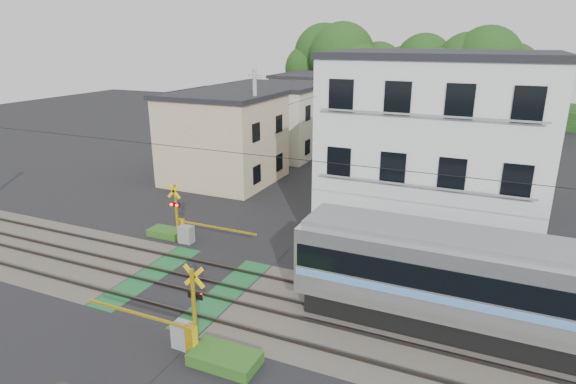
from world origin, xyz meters
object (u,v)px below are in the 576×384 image
at_px(crossing_signal_far, 185,229).
at_px(apartment_block, 436,149).
at_px(pedestrian, 386,137).
at_px(crossing_signal_near, 184,330).

bearing_deg(crossing_signal_far, apartment_block, 27.78).
bearing_deg(apartment_block, pedestrian, 108.73).
relative_size(crossing_signal_near, pedestrian, 2.50).
relative_size(crossing_signal_far, pedestrian, 2.50).
bearing_deg(apartment_block, crossing_signal_far, -152.22).
height_order(crossing_signal_near, crossing_signal_far, same).
distance_m(crossing_signal_near, crossing_signal_far, 8.95).
distance_m(crossing_signal_far, apartment_block, 13.14).
height_order(crossing_signal_far, apartment_block, apartment_block).
bearing_deg(crossing_signal_near, pedestrian, 91.67).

